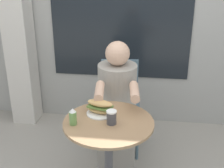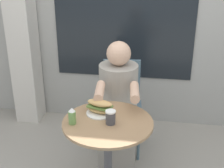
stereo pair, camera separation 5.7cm
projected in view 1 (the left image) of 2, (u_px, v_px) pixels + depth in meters
lattice_pillar at (16, 15)px, 3.18m from camera, size 0.26×0.26×2.40m
cafe_table at (109, 147)px, 2.21m from camera, size 0.63×0.63×0.74m
diner_chair at (120, 97)px, 2.98m from camera, size 0.42×0.42×0.87m
seated_diner at (117, 116)px, 2.67m from camera, size 0.38×0.60×1.16m
sandwich_on_plate at (100, 108)px, 2.21m from camera, size 0.20×0.19×0.11m
drink_cup at (111, 117)px, 2.08m from camera, size 0.07×0.07×0.10m
condiment_bottle at (73, 117)px, 2.07m from camera, size 0.05×0.05×0.12m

